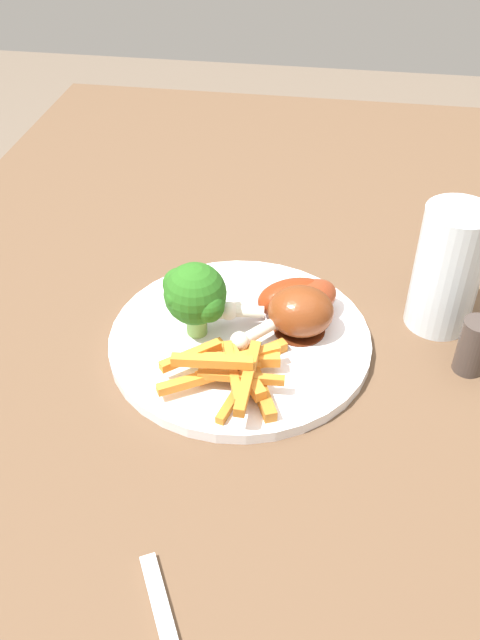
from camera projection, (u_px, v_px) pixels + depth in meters
ground_plane at (256, 640)px, 1.21m from camera, size 6.00×6.00×0.00m
dining_table at (264, 379)px, 0.79m from camera, size 1.26×0.89×0.76m
dinner_plate at (240, 339)px, 0.69m from camera, size 0.27×0.27×0.01m
broccoli_floret_front at (194, 295)px, 0.66m from camera, size 0.06×0.07×0.08m
carrot_fries_pile at (236, 370)px, 0.63m from camera, size 0.12×0.12×0.04m
chicken_drumstick_near at (300, 306)px, 0.69m from camera, size 0.12×0.11×0.04m
chicken_drumstick_far at (291, 300)px, 0.70m from camera, size 0.07×0.13×0.04m
chicken_drumstick_extra at (297, 312)px, 0.68m from camera, size 0.07×0.12×0.05m
water_glass at (448, 269)px, 0.68m from camera, size 0.07×0.07×0.14m
pepper_shaker at (473, 346)px, 0.65m from camera, size 0.03×0.03×0.06m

